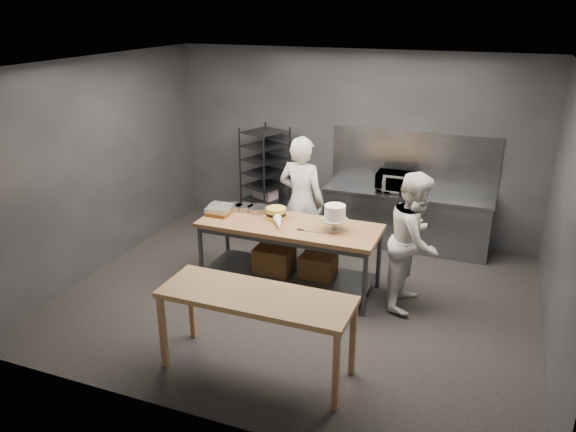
{
  "coord_description": "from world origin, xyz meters",
  "views": [
    {
      "loc": [
        2.27,
        -6.17,
        3.67
      ],
      "look_at": [
        -0.21,
        0.2,
        1.05
      ],
      "focal_mm": 35.0,
      "sensor_mm": 36.0,
      "label": 1
    }
  ],
  "objects_px": {
    "speed_rack": "(265,180)",
    "chef_behind": "(301,202)",
    "near_counter": "(256,302)",
    "chef_right": "(415,241)",
    "microwave": "(394,182)",
    "work_table": "(291,248)",
    "frosted_cake_stand": "(335,214)",
    "layer_cake": "(276,213)"
  },
  "relations": [
    {
      "from": "near_counter",
      "to": "layer_cake",
      "type": "relative_size",
      "value": 7.29
    },
    {
      "from": "chef_right",
      "to": "speed_rack",
      "type": "bearing_deg",
      "value": 62.87
    },
    {
      "from": "work_table",
      "to": "near_counter",
      "type": "xyz_separation_m",
      "value": [
        0.34,
        -1.87,
        0.24
      ]
    },
    {
      "from": "near_counter",
      "to": "chef_right",
      "type": "relative_size",
      "value": 1.13
    },
    {
      "from": "near_counter",
      "to": "chef_behind",
      "type": "xyz_separation_m",
      "value": [
        -0.47,
        2.64,
        0.15
      ]
    },
    {
      "from": "work_table",
      "to": "chef_right",
      "type": "xyz_separation_m",
      "value": [
        1.6,
        0.13,
        0.31
      ]
    },
    {
      "from": "chef_behind",
      "to": "microwave",
      "type": "distance_m",
      "value": 1.61
    },
    {
      "from": "work_table",
      "to": "chef_right",
      "type": "height_order",
      "value": "chef_right"
    },
    {
      "from": "frosted_cake_stand",
      "to": "near_counter",
      "type": "bearing_deg",
      "value": -97.9
    },
    {
      "from": "frosted_cake_stand",
      "to": "work_table",
      "type": "bearing_deg",
      "value": 179.63
    },
    {
      "from": "microwave",
      "to": "frosted_cake_stand",
      "type": "xyz_separation_m",
      "value": [
        -0.38,
        -1.94,
        0.09
      ]
    },
    {
      "from": "near_counter",
      "to": "chef_behind",
      "type": "relative_size",
      "value": 1.04
    },
    {
      "from": "speed_rack",
      "to": "chef_behind",
      "type": "distance_m",
      "value": 1.51
    },
    {
      "from": "work_table",
      "to": "speed_rack",
      "type": "relative_size",
      "value": 1.37
    },
    {
      "from": "near_counter",
      "to": "layer_cake",
      "type": "xyz_separation_m",
      "value": [
        -0.6,
        1.98,
        0.19
      ]
    },
    {
      "from": "chef_behind",
      "to": "layer_cake",
      "type": "distance_m",
      "value": 0.67
    },
    {
      "from": "work_table",
      "to": "near_counter",
      "type": "distance_m",
      "value": 1.92
    },
    {
      "from": "speed_rack",
      "to": "chef_right",
      "type": "bearing_deg",
      "value": -31.86
    },
    {
      "from": "work_table",
      "to": "chef_behind",
      "type": "distance_m",
      "value": 0.87
    },
    {
      "from": "layer_cake",
      "to": "speed_rack",
      "type": "bearing_deg",
      "value": 117.81
    },
    {
      "from": "chef_right",
      "to": "microwave",
      "type": "distance_m",
      "value": 1.92
    },
    {
      "from": "speed_rack",
      "to": "chef_behind",
      "type": "height_order",
      "value": "chef_behind"
    },
    {
      "from": "near_counter",
      "to": "chef_behind",
      "type": "bearing_deg",
      "value": 100.16
    },
    {
      "from": "work_table",
      "to": "chef_right",
      "type": "distance_m",
      "value": 1.64
    },
    {
      "from": "microwave",
      "to": "work_table",
      "type": "bearing_deg",
      "value": -116.84
    },
    {
      "from": "microwave",
      "to": "layer_cake",
      "type": "relative_size",
      "value": 1.97
    },
    {
      "from": "near_counter",
      "to": "chef_right",
      "type": "bearing_deg",
      "value": 57.7
    },
    {
      "from": "speed_rack",
      "to": "chef_behind",
      "type": "xyz_separation_m",
      "value": [
        1.05,
        -1.09,
        0.11
      ]
    },
    {
      "from": "chef_behind",
      "to": "chef_right",
      "type": "relative_size",
      "value": 1.09
    },
    {
      "from": "near_counter",
      "to": "chef_right",
      "type": "xyz_separation_m",
      "value": [
        1.26,
        2.0,
        0.07
      ]
    },
    {
      "from": "near_counter",
      "to": "speed_rack",
      "type": "relative_size",
      "value": 1.14
    },
    {
      "from": "work_table",
      "to": "microwave",
      "type": "height_order",
      "value": "microwave"
    },
    {
      "from": "layer_cake",
      "to": "chef_right",
      "type": "bearing_deg",
      "value": 0.59
    },
    {
      "from": "chef_behind",
      "to": "near_counter",
      "type": "bearing_deg",
      "value": 107.38
    },
    {
      "from": "work_table",
      "to": "chef_right",
      "type": "bearing_deg",
      "value": 4.52
    },
    {
      "from": "near_counter",
      "to": "microwave",
      "type": "xyz_separation_m",
      "value": [
        0.64,
        3.81,
        0.24
      ]
    },
    {
      "from": "speed_rack",
      "to": "frosted_cake_stand",
      "type": "xyz_separation_m",
      "value": [
        1.78,
        -1.86,
        0.29
      ]
    },
    {
      "from": "speed_rack",
      "to": "chef_right",
      "type": "relative_size",
      "value": 0.99
    },
    {
      "from": "work_table",
      "to": "frosted_cake_stand",
      "type": "xyz_separation_m",
      "value": [
        0.6,
        -0.0,
        0.57
      ]
    },
    {
      "from": "near_counter",
      "to": "chef_behind",
      "type": "distance_m",
      "value": 2.69
    },
    {
      "from": "work_table",
      "to": "microwave",
      "type": "relative_size",
      "value": 4.43
    },
    {
      "from": "work_table",
      "to": "layer_cake",
      "type": "bearing_deg",
      "value": 157.1
    }
  ]
}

